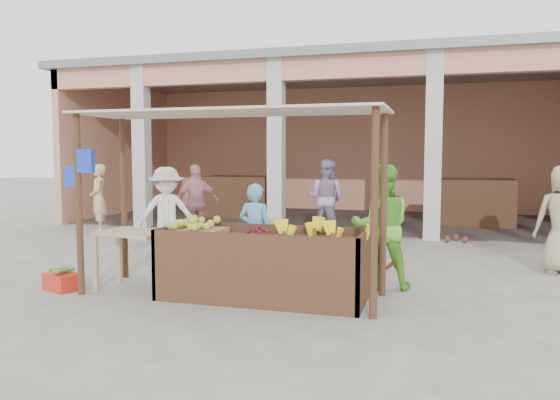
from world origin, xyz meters
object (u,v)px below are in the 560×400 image
(vendor_green, at_px, (382,223))
(motorcycle, at_px, (348,241))
(side_table, at_px, (136,241))
(red_crate, at_px, (62,282))
(vendor_blue, at_px, (256,229))
(fruit_stall, at_px, (262,268))

(vendor_green, relative_size, motorcycle, 1.07)
(vendor_green, distance_m, motorcycle, 1.45)
(vendor_green, bearing_deg, side_table, 4.90)
(side_table, relative_size, vendor_green, 0.62)
(red_crate, distance_m, motorcycle, 4.33)
(side_table, height_order, vendor_blue, vendor_blue)
(fruit_stall, distance_m, vendor_blue, 1.09)
(red_crate, distance_m, vendor_blue, 2.74)
(fruit_stall, height_order, motorcycle, motorcycle)
(vendor_blue, height_order, vendor_green, vendor_green)
(fruit_stall, bearing_deg, side_table, 179.56)
(fruit_stall, height_order, red_crate, fruit_stall)
(vendor_blue, relative_size, vendor_green, 0.85)
(fruit_stall, relative_size, side_table, 2.36)
(vendor_blue, xyz_separation_m, vendor_green, (1.80, 0.07, 0.14))
(side_table, distance_m, vendor_green, 3.36)
(motorcycle, bearing_deg, side_table, 135.91)
(side_table, distance_m, vendor_blue, 1.69)
(fruit_stall, distance_m, red_crate, 2.78)
(red_crate, height_order, vendor_blue, vendor_blue)
(red_crate, relative_size, vendor_blue, 0.29)
(side_table, height_order, vendor_green, vendor_green)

